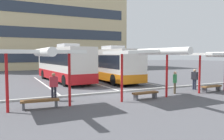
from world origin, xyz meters
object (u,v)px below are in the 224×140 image
bench_1 (145,94)px  waiting_passenger_2 (175,81)px  coach_bus_0 (64,64)px  waiting_shelter_0 (40,53)px  waiting_shelter_2 (217,55)px  coach_bus_1 (107,65)px  bench_2 (212,87)px  waiting_shelter_1 (149,52)px  waiting_passenger_0 (54,85)px  waiting_passenger_1 (195,78)px  bench_0 (40,102)px

bench_1 → waiting_passenger_2: size_ratio=1.13×
coach_bus_0 → waiting_shelter_0: (-3.87, -11.03, 1.03)m
waiting_shelter_2 → waiting_passenger_2: (-2.94, 0.93, -1.79)m
coach_bus_1 → bench_2: 10.64m
waiting_shelter_1 → waiting_shelter_2: bearing=0.9°
coach_bus_0 → waiting_passenger_0: bearing=-107.6°
waiting_shelter_1 → bench_2: bearing=4.1°
coach_bus_0 → coach_bus_1: 4.41m
waiting_passenger_1 → bench_2: bearing=-74.2°
coach_bus_1 → bench_0: size_ratio=5.77×
coach_bus_1 → bench_1: 10.30m
waiting_passenger_0 → waiting_passenger_2: waiting_passenger_0 is taller
waiting_passenger_2 → bench_0: bearing=-178.0°
bench_0 → bench_2: 11.96m
bench_2 → waiting_shelter_2: bearing=-90.0°
waiting_shelter_2 → bench_1: bearing=178.2°
waiting_shelter_0 → waiting_passenger_0: (1.02, 2.05, -1.81)m
waiting_passenger_1 → waiting_passenger_2: 2.67m
coach_bus_0 → waiting_passenger_1: coach_bus_0 is taller
waiting_shelter_0 → waiting_shelter_1: bearing=-3.1°
bench_0 → waiting_shelter_1: bearing=-6.8°
coach_bus_0 → waiting_shelter_1: bearing=-79.2°
bench_2 → waiting_passenger_2: bearing=168.5°
bench_0 → bench_1: size_ratio=1.09×
coach_bus_0 → waiting_passenger_0: size_ratio=6.35×
coach_bus_1 → bench_1: size_ratio=6.27×
coach_bus_1 → waiting_passenger_2: coach_bus_1 is taller
bench_0 → waiting_shelter_2: waiting_shelter_2 is taller
waiting_shelter_2 → bench_2: size_ratio=2.41×
coach_bus_0 → bench_2: bearing=-53.5°
bench_1 → waiting_shelter_2: waiting_shelter_2 is taller
coach_bus_1 → waiting_shelter_2: 10.92m
waiting_shelter_1 → bench_1: bearing=90.0°
waiting_shelter_2 → waiting_passenger_2: waiting_shelter_2 is taller
coach_bus_0 → bench_1: size_ratio=5.99×
waiting_shelter_2 → waiting_passenger_1: waiting_shelter_2 is taller
waiting_shelter_1 → waiting_passenger_0: size_ratio=3.09×
waiting_shelter_1 → bench_2: waiting_shelter_1 is taller
coach_bus_0 → waiting_passenger_1: 12.39m
waiting_passenger_1 → waiting_passenger_0: bearing=176.4°
waiting_passenger_0 → waiting_passenger_2: size_ratio=1.07×
coach_bus_0 → bench_0: 11.40m
coach_bus_1 → coach_bus_0: bearing=165.8°
bench_1 → waiting_shelter_2: size_ratio=0.39×
waiting_shelter_0 → waiting_passenger_2: (9.02, 0.70, -1.88)m
coach_bus_1 → waiting_passenger_0: bearing=-132.0°
bench_0 → waiting_passenger_2: waiting_passenger_2 is taller
bench_1 → waiting_passenger_1: 5.76m
bench_0 → waiting_passenger_1: size_ratio=1.19×
coach_bus_0 → waiting_passenger_0: (-2.85, -8.98, -0.78)m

